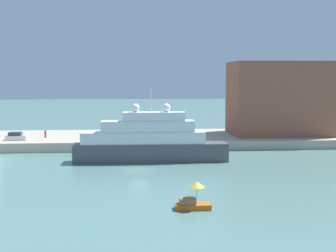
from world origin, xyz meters
The scene contains 8 objects.
ground centered at (0.00, 0.00, 0.00)m, with size 400.00×400.00×0.00m, color slate.
quay_dock centered at (0.00, 25.84, 0.87)m, with size 110.00×19.69×1.75m, color #ADA38E.
large_yacht centered at (1.79, 6.61, 3.26)m, with size 24.92×3.57×12.01m.
small_motorboat centered at (5.67, -19.71, 1.06)m, with size 3.74×1.70×2.95m.
harbor_building centered at (29.44, 25.61, 9.25)m, with size 20.15×12.65×15.01m, color #93513D.
parked_car centered at (-23.02, 20.56, 2.39)m, with size 3.88×1.84×1.51m.
person_figure centered at (-18.17, 23.52, 2.52)m, with size 0.36×0.36×1.67m.
mooring_bollard centered at (4.03, 17.47, 2.18)m, with size 0.50×0.50×0.87m, color black.
Camera 1 is at (-0.07, -64.58, 13.90)m, focal length 47.44 mm.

